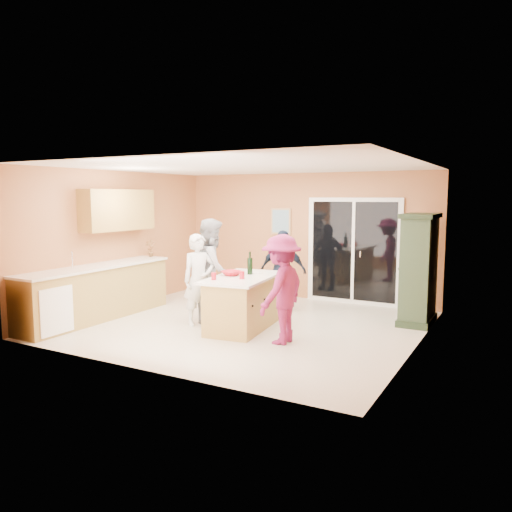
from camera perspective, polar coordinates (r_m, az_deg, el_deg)
The scene contains 22 objects.
floor at distance 8.39m, azimuth -1.24°, elevation -7.83°, with size 5.50×5.50×0.00m, color beige.
ceiling at distance 8.13m, azimuth -1.29°, elevation 10.19°, with size 5.50×5.00×0.10m, color white.
wall_back at distance 10.39m, azimuth 5.63°, elevation 2.25°, with size 5.50×0.10×2.60m, color tan.
wall_front at distance 6.13m, azimuth -12.99°, elevation -1.07°, with size 5.50×0.10×2.60m, color tan.
wall_left at distance 9.82m, azimuth -15.32°, elevation 1.78°, with size 0.10×5.00×2.60m, color tan.
wall_right at distance 7.20m, azimuth 18.07°, elevation -0.08°, with size 0.10×5.00×2.60m, color tan.
left_cabinet_run at distance 8.99m, azimuth -18.41°, elevation -4.18°, with size 0.65×3.05×1.24m.
upper_cabinets at distance 9.52m, azimuth -15.51°, elevation 5.09°, with size 0.35×1.60×0.75m, color #A1843E.
sliding_door at distance 10.02m, azimuth 11.07°, elevation 0.55°, with size 1.90×0.07×2.10m.
framed_picture at distance 10.58m, azimuth 2.85°, elevation 3.99°, with size 0.46×0.04×0.56m.
kitchen_island at distance 8.05m, azimuth -1.57°, elevation -5.54°, with size 1.08×1.72×0.85m.
green_hutch at distance 8.75m, azimuth 18.11°, elevation -1.56°, with size 0.53×1.00×1.84m.
woman_white at distance 8.29m, azimuth -6.52°, elevation -2.71°, with size 0.55×0.36×1.51m, color silver.
woman_grey at distance 8.59m, azimuth -4.99°, elevation -1.55°, with size 0.85×0.66×1.75m, color #AAAAAD.
woman_navy at distance 9.28m, azimuth 3.12°, elevation -1.68°, with size 0.88×0.37×1.50m, color #1C263D.
woman_magenta at distance 7.22m, azimuth 2.94°, elevation -3.81°, with size 1.02×0.59×1.58m, color #8B1E52.
serving_bowl at distance 8.06m, azimuth -2.83°, elevation -1.97°, with size 0.31×0.31×0.08m, color red.
tulip_vase at distance 10.02m, azimuth -11.97°, elevation 0.87°, with size 0.18×0.12×0.34m, color #A2101D.
tumbler_near at distance 7.66m, azimuth -4.85°, elevation -2.31°, with size 0.08×0.08×0.11m, color red.
tumbler_far at distance 7.72m, azimuth -1.62°, elevation -2.19°, with size 0.08×0.08×0.12m, color red.
wine_bottle at distance 8.16m, azimuth -0.70°, elevation -1.10°, with size 0.09×0.09×0.37m.
white_plate at distance 8.29m, azimuth -0.05°, elevation -1.93°, with size 0.21×0.21×0.01m, color white.
Camera 1 is at (4.05, -7.03, 2.13)m, focal length 35.00 mm.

